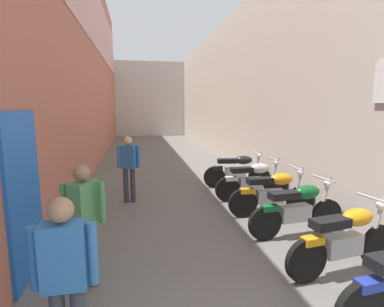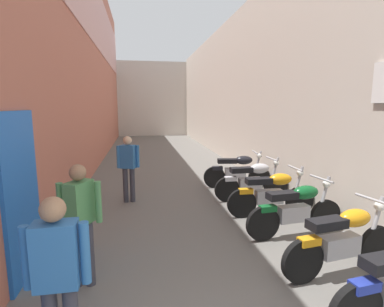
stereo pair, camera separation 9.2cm
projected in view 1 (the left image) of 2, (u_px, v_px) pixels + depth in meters
name	position (u px, v px, depth m)	size (l,w,h in m)	color
ground_plane	(171.00, 174.00, 9.95)	(38.08, 38.08, 0.00)	#66635E
building_left	(87.00, 55.00, 10.71)	(0.45, 22.08, 8.03)	#B76651
building_right	(233.00, 91.00, 11.94)	(0.45, 22.08, 5.65)	beige
building_far_end	(150.00, 99.00, 23.13)	(8.13, 2.00, 5.49)	beige
motorcycle_second	(346.00, 239.00, 3.99)	(1.84, 0.58, 1.04)	black
motorcycle_third	(298.00, 208.00, 5.16)	(1.85, 0.58, 1.04)	black
motorcycle_fourth	(273.00, 192.00, 6.10)	(1.85, 0.58, 1.04)	black
motorcycle_fifth	(253.00, 180.00, 7.14)	(1.85, 0.58, 1.04)	black
motorcycle_sixth	(237.00, 170.00, 8.23)	(1.84, 0.58, 1.04)	black
pedestrian_by_doorway	(65.00, 276.00, 2.38)	(0.52, 0.20, 1.57)	#383842
pedestrian_mid_alley	(84.00, 217.00, 3.64)	(0.52, 0.39, 1.57)	#383842
pedestrian_further_down	(129.00, 164.00, 6.93)	(0.52, 0.31, 1.57)	#383842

